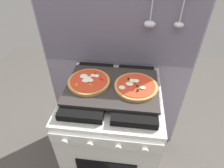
{
  "coord_description": "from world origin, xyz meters",
  "views": [
    {
      "loc": [
        0.1,
        -0.86,
        1.62
      ],
      "look_at": [
        0.0,
        0.0,
        0.93
      ],
      "focal_mm": 30.27,
      "sensor_mm": 36.0,
      "label": 1
    }
  ],
  "objects": [
    {
      "name": "pizza_left",
      "position": [
        -0.14,
        0.01,
        0.93
      ],
      "size": [
        0.25,
        0.25,
        0.03
      ],
      "color": "#C18947",
      "rests_on": "baking_tray"
    },
    {
      "name": "kitchen_backsplash",
      "position": [
        0.0,
        0.33,
        0.79
      ],
      "size": [
        1.1,
        0.09,
        1.55
      ],
      "color": "gray",
      "rests_on": "ground_plane"
    },
    {
      "name": "baking_tray",
      "position": [
        0.0,
        0.0,
        0.91
      ],
      "size": [
        0.54,
        0.38,
        0.02
      ],
      "primitive_type": "cube",
      "color": "#2D2826",
      "rests_on": "stove"
    },
    {
      "name": "ground_plane",
      "position": [
        0.0,
        0.0,
        0.0
      ],
      "size": [
        4.0,
        4.0,
        0.0
      ],
      "primitive_type": "plane",
      "color": "#4C4742"
    },
    {
      "name": "pizza_right",
      "position": [
        0.14,
        -0.01,
        0.93
      ],
      "size": [
        0.25,
        0.25,
        0.03
      ],
      "color": "#C18947",
      "rests_on": "baking_tray"
    },
    {
      "name": "stove",
      "position": [
        -0.0,
        -0.0,
        0.45
      ],
      "size": [
        0.6,
        0.64,
        0.9
      ],
      "color": "white",
      "rests_on": "ground_plane"
    }
  ]
}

